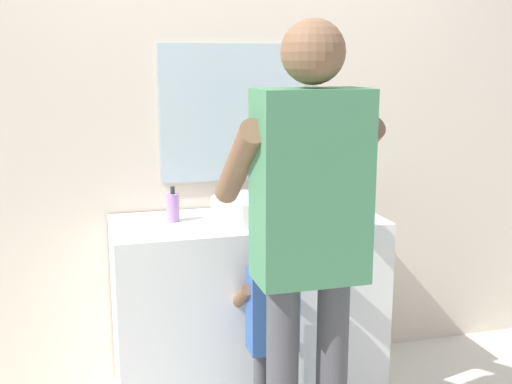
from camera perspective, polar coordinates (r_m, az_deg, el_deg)
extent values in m
cube|color=beige|center=(3.21, -2.26, 7.16)|extent=(4.40, 0.08, 2.70)
cube|color=silver|center=(3.16, -2.04, 7.11)|extent=(0.73, 0.02, 0.67)
cube|color=white|center=(3.12, -0.75, -10.26)|extent=(1.26, 0.54, 0.88)
cylinder|color=silver|center=(2.95, -0.67, -1.50)|extent=(0.35, 0.35, 0.11)
cylinder|color=#B1B1AD|center=(2.95, -0.68, -1.40)|extent=(0.29, 0.29, 0.09)
cylinder|color=#B7BABF|center=(3.15, -1.72, 0.03)|extent=(0.03, 0.03, 0.18)
cylinder|color=#B7BABF|center=(3.08, -1.46, 1.26)|extent=(0.02, 0.12, 0.02)
cylinder|color=#B7BABF|center=(3.15, -2.95, -1.20)|extent=(0.04, 0.04, 0.05)
cylinder|color=#B7BABF|center=(3.19, -0.49, -1.04)|extent=(0.04, 0.04, 0.05)
cylinder|color=#D86666|center=(3.03, 5.60, -1.35)|extent=(0.07, 0.07, 0.09)
cylinder|color=green|center=(3.03, 5.65, -0.32)|extent=(0.02, 0.02, 0.17)
cube|color=white|center=(3.01, 5.69, 1.45)|extent=(0.01, 0.02, 0.02)
cylinder|color=#B27FC6|center=(2.95, -7.45, -1.40)|extent=(0.06, 0.06, 0.13)
cylinder|color=#2D2D2D|center=(2.93, -7.50, 0.17)|extent=(0.02, 0.02, 0.04)
cube|color=#33569E|center=(2.70, 1.50, -10.52)|extent=(0.20, 0.12, 0.36)
sphere|color=brown|center=(2.61, 1.53, -5.54)|extent=(0.12, 0.12, 0.12)
cylinder|color=brown|center=(2.74, -1.34, -9.44)|extent=(0.05, 0.25, 0.19)
cylinder|color=brown|center=(2.80, 3.16, -8.98)|extent=(0.05, 0.25, 0.19)
cylinder|color=#47474C|center=(2.53, 2.37, -16.68)|extent=(0.12, 0.12, 0.81)
cylinder|color=#47474C|center=(2.59, 6.80, -16.01)|extent=(0.12, 0.12, 0.81)
cube|color=#427F56|center=(2.30, 4.92, 0.48)|extent=(0.40, 0.23, 0.70)
sphere|color=brown|center=(2.26, 5.14, 12.42)|extent=(0.23, 0.23, 0.23)
cylinder|color=brown|center=(2.40, -1.57, 2.48)|extent=(0.10, 0.49, 0.38)
cylinder|color=brown|center=(2.54, 8.20, 2.89)|extent=(0.10, 0.49, 0.38)
cylinder|color=blue|center=(2.74, 6.55, -0.33)|extent=(0.01, 0.14, 0.03)
cube|color=white|center=(2.81, 5.98, 0.22)|extent=(0.01, 0.02, 0.02)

